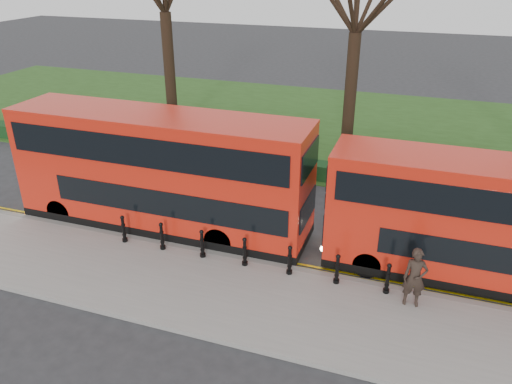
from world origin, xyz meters
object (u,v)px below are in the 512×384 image
at_px(bollard_row, 245,252).
at_px(pedestrian, 415,278).
at_px(bus_lead, 161,172).
at_px(bus_rear, 494,225).

bearing_deg(bollard_row, pedestrian, -3.49).
relative_size(bus_lead, pedestrian, 6.01).
bearing_deg(bus_lead, pedestrian, -12.52).
height_order(bollard_row, bus_lead, bus_lead).
bearing_deg(bus_rear, bollard_row, -165.71).
distance_m(bus_lead, pedestrian, 9.71).
relative_size(bollard_row, pedestrian, 5.03).
relative_size(bus_lead, bus_rear, 1.11).
height_order(bus_lead, pedestrian, bus_lead).
bearing_deg(bollard_row, bus_lead, 156.18).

